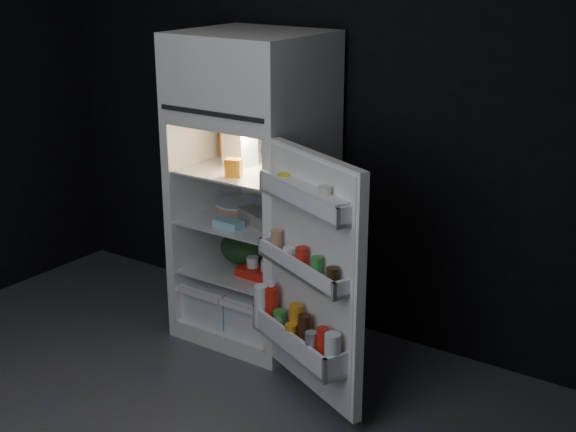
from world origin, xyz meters
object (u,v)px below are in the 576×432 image
Objects in this scene: refrigerator at (255,178)px; fridge_door at (309,280)px; egg_carton at (258,217)px; yogurt_tray at (261,273)px; milk_jug at (240,145)px.

fridge_door is at bearing -36.41° from refrigerator.
egg_carton is 0.32m from yogurt_tray.
refrigerator is 6.49× the size of yogurt_tray.
milk_jug is 0.87× the size of yogurt_tray.
egg_carton reaches higher than yogurt_tray.
yogurt_tray is (-0.58, 0.38, -0.23)m from fridge_door.
refrigerator is 0.55m from yogurt_tray.
refrigerator is at bearing 155.93° from egg_carton.
fridge_door reaches higher than milk_jug.
fridge_door is 4.32× the size of egg_carton.
fridge_door reaches higher than egg_carton.
yogurt_tray is at bearing -45.65° from refrigerator.
fridge_door is at bearing -31.99° from yogurt_tray.
refrigerator is 0.21m from milk_jug.
yogurt_tray is at bearing -15.26° from egg_carton.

